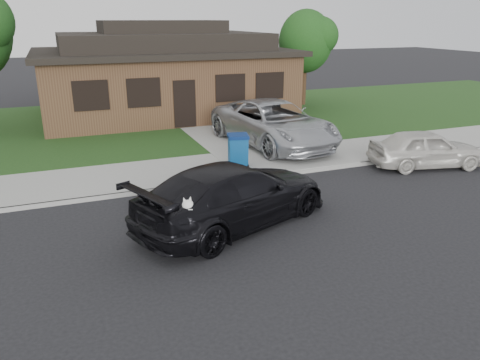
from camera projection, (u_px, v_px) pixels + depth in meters
name	position (u px, v px, depth m)	size (l,w,h in m)	color
ground	(141.00, 250.00, 10.39)	(120.00, 120.00, 0.00)	black
sidewalk	(113.00, 179.00, 14.76)	(60.00, 3.00, 0.12)	gray
curb	(119.00, 195.00, 13.44)	(60.00, 0.12, 0.12)	gray
lawn	(91.00, 127.00, 21.80)	(60.00, 13.00, 0.13)	#193814
driveway	(234.00, 130.00, 21.23)	(4.50, 13.00, 0.14)	gray
sedan	(234.00, 195.00, 11.46)	(5.77, 4.04, 1.55)	black
minivan	(273.00, 123.00, 18.26)	(2.83, 6.13, 1.70)	#A9ABB0
white_compact	(426.00, 149.00, 15.99)	(1.54, 3.83, 1.31)	beige
recycling_bin	(238.00, 150.00, 15.66)	(0.80, 0.80, 1.11)	navy
house	(164.00, 74.00, 24.25)	(12.60, 8.60, 4.65)	#422B1C
tree_1	(309.00, 40.00, 26.02)	(3.15, 3.00, 5.25)	#332114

